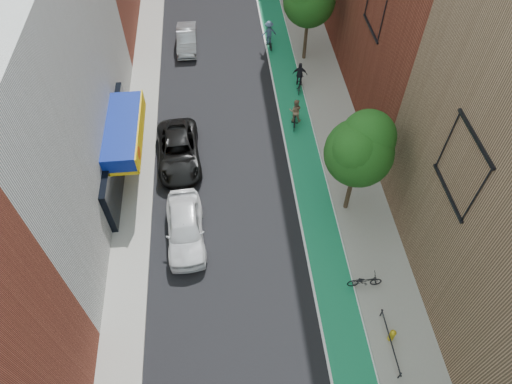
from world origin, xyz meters
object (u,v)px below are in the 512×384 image
object	(u,v)px
cyclist_lane_near	(295,115)
cyclist_lane_far	(269,36)
parked_car_black	(179,151)
parked_car_white	(185,228)
cyclist_lane_mid	(300,79)
fire_hydrant	(392,335)
parked_car_silver	(187,39)

from	to	relation	value
cyclist_lane_near	cyclist_lane_far	distance (m)	8.96
cyclist_lane_near	parked_car_black	bearing A→B (deg)	30.08
parked_car_white	cyclist_lane_mid	world-z (taller)	cyclist_lane_mid
cyclist_lane_mid	cyclist_lane_far	bearing A→B (deg)	-61.86
cyclist_lane_mid	cyclist_lane_far	world-z (taller)	cyclist_lane_far
parked_car_black	fire_hydrant	bearing A→B (deg)	-55.42
parked_car_black	fire_hydrant	world-z (taller)	parked_car_black
cyclist_lane_near	cyclist_lane_far	world-z (taller)	cyclist_lane_far
cyclist_lane_near	cyclist_lane_mid	xyz separation A→B (m)	(0.87, 3.64, -0.03)
parked_car_silver	cyclist_lane_mid	size ratio (longest dim) A/B	2.02
fire_hydrant	cyclist_lane_far	bearing A→B (deg)	96.68
cyclist_lane_near	fire_hydrant	distance (m)	14.63
parked_car_silver	fire_hydrant	distance (m)	25.59
parked_car_white	fire_hydrant	world-z (taller)	parked_car_white
parked_car_white	parked_car_silver	bearing A→B (deg)	86.56
cyclist_lane_mid	parked_car_silver	bearing A→B (deg)	-24.93
parked_car_silver	fire_hydrant	xyz separation A→B (m)	(8.94, -23.97, -0.11)
parked_car_black	cyclist_lane_mid	distance (m)	10.18
fire_hydrant	cyclist_lane_mid	bearing A→B (deg)	93.92
parked_car_silver	cyclist_lane_far	xyz separation A→B (m)	(6.20, -0.56, 0.28)
parked_car_silver	cyclist_lane_mid	bearing A→B (deg)	-36.76
parked_car_black	cyclist_lane_far	bearing A→B (deg)	56.00
cyclist_lane_mid	fire_hydrant	world-z (taller)	cyclist_lane_mid
parked_car_white	parked_car_silver	xyz separation A→B (m)	(0.10, 17.51, -0.13)
parked_car_black	parked_car_silver	size ratio (longest dim) A/B	1.28
fire_hydrant	cyclist_lane_near	bearing A→B (deg)	98.32
fire_hydrant	parked_car_black	bearing A→B (deg)	127.98
parked_car_silver	parked_car_white	bearing A→B (deg)	-89.83
cyclist_lane_near	fire_hydrant	size ratio (longest dim) A/B	2.49
cyclist_lane_far	fire_hydrant	bearing A→B (deg)	86.31
parked_car_white	parked_car_silver	size ratio (longest dim) A/B	1.15
parked_car_black	cyclist_lane_near	bearing A→B (deg)	14.64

